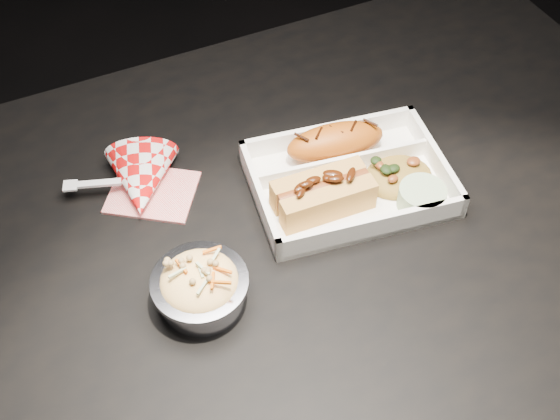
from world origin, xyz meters
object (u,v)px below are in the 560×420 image
object	(u,v)px
dining_table	(286,275)
foil_coleslaw_cup	(200,286)
food_tray	(348,182)
fried_pastry	(335,142)
napkin_fork	(141,182)
hotdog	(323,192)

from	to	relation	value
dining_table	foil_coleslaw_cup	size ratio (longest dim) A/B	10.83
food_tray	fried_pastry	bearing A→B (deg)	90.00
fried_pastry	dining_table	bearing A→B (deg)	-141.77
food_tray	napkin_fork	xyz separation A→B (m)	(-0.25, 0.11, 0.01)
fried_pastry	foil_coleslaw_cup	bearing A→B (deg)	-150.56
dining_table	napkin_fork	world-z (taller)	napkin_fork
dining_table	napkin_fork	bearing A→B (deg)	133.73
hotdog	dining_table	bearing A→B (deg)	-160.98
hotdog	napkin_fork	world-z (taller)	napkin_fork
food_tray	napkin_fork	bearing A→B (deg)	164.80
foil_coleslaw_cup	napkin_fork	bearing A→B (deg)	92.68
dining_table	hotdog	world-z (taller)	hotdog
food_tray	fried_pastry	size ratio (longest dim) A/B	2.03
fried_pastry	hotdog	bearing A→B (deg)	-127.39
food_tray	hotdog	bearing A→B (deg)	-149.23
hotdog	napkin_fork	size ratio (longest dim) A/B	0.71
food_tray	hotdog	world-z (taller)	hotdog
dining_table	napkin_fork	size ratio (longest dim) A/B	6.76
food_tray	napkin_fork	size ratio (longest dim) A/B	1.54
hotdog	foil_coleslaw_cup	world-z (taller)	foil_coleslaw_cup
dining_table	foil_coleslaw_cup	xyz separation A→B (m)	(-0.13, -0.05, 0.12)
hotdog	napkin_fork	distance (m)	0.24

